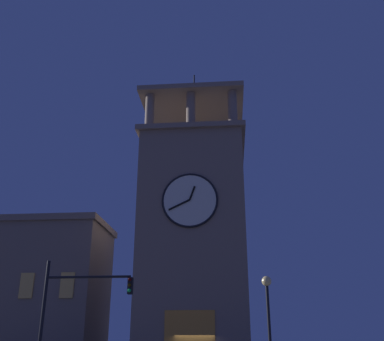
# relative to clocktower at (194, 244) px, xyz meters

# --- Properties ---
(clocktower) EXTENTS (8.20, 8.54, 24.12)m
(clocktower) POSITION_rel_clocktower_xyz_m (0.00, 0.00, 0.00)
(clocktower) COLOR gray
(clocktower) RESTS_ON ground_plane
(traffic_signal_near) EXTENTS (4.19, 0.41, 5.70)m
(traffic_signal_near) POSITION_rel_clocktower_xyz_m (4.59, 12.83, -5.37)
(traffic_signal_near) COLOR black
(traffic_signal_near) RESTS_ON ground_plane
(street_lamp) EXTENTS (0.44, 0.44, 4.86)m
(street_lamp) POSITION_rel_clocktower_xyz_m (-4.27, 12.91, -5.64)
(street_lamp) COLOR black
(street_lamp) RESTS_ON ground_plane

